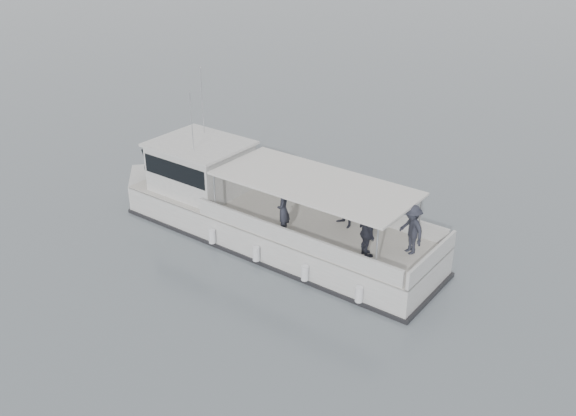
% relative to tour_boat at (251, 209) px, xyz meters
% --- Properties ---
extents(ground, '(1400.00, 1400.00, 0.00)m').
position_rel_tour_boat_xyz_m(ground, '(-2.80, 1.30, -1.03)').
color(ground, slate).
rests_on(ground, ground).
extents(tour_boat, '(15.12, 6.11, 6.31)m').
position_rel_tour_boat_xyz_m(tour_boat, '(0.00, 0.00, 0.00)').
color(tour_boat, silver).
rests_on(tour_boat, ground).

